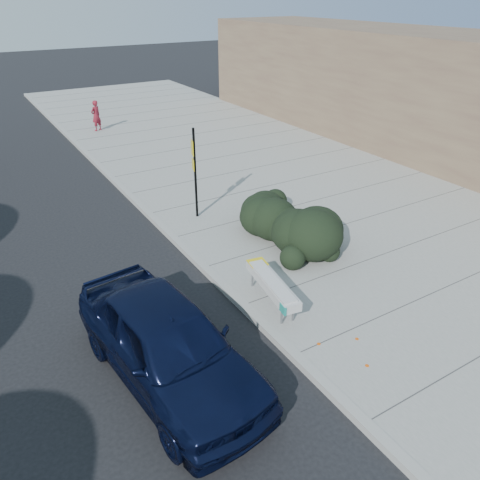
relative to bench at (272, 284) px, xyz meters
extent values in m
plane|color=black|center=(-0.60, 0.25, -0.66)|extent=(120.00, 120.00, 0.00)
cube|color=gray|center=(5.00, 5.25, -0.59)|extent=(11.20, 50.00, 0.15)
cube|color=#9E9E99|center=(-0.60, 5.25, -0.58)|extent=(0.22, 50.00, 0.17)
cylinder|color=gray|center=(-0.27, -0.78, -0.31)|extent=(0.05, 0.05, 0.41)
cylinder|color=gray|center=(0.01, -0.82, -0.31)|extent=(0.05, 0.05, 0.41)
cylinder|color=gray|center=(-0.01, 0.82, -0.31)|extent=(0.05, 0.05, 0.41)
cylinder|color=gray|center=(0.27, 0.78, -0.31)|extent=(0.05, 0.05, 0.41)
cylinder|color=gray|center=(-0.14, 0.02, -0.14)|extent=(0.29, 1.61, 0.04)
cylinder|color=gray|center=(0.14, -0.02, -0.14)|extent=(0.29, 1.61, 0.04)
cube|color=#B2B2B2|center=(0.00, 0.00, 0.01)|extent=(0.76, 2.17, 0.22)
cube|color=yellow|center=(0.14, 0.83, 0.13)|extent=(0.50, 0.49, 0.02)
cube|color=teal|center=(-0.35, -0.92, 0.01)|extent=(0.09, 0.25, 0.20)
cylinder|color=black|center=(1.95, 1.22, -0.10)|extent=(0.06, 0.06, 0.83)
cylinder|color=black|center=(1.90, 1.75, -0.10)|extent=(0.06, 0.06, 0.83)
cylinder|color=black|center=(1.92, 1.49, 0.32)|extent=(0.11, 0.54, 0.06)
cube|color=black|center=(0.67, 5.25, 0.95)|extent=(0.08, 0.08, 2.93)
cube|color=yellow|center=(0.61, 5.26, 1.80)|extent=(0.12, 0.33, 0.47)
cube|color=yellow|center=(0.61, 5.26, 1.27)|extent=(0.11, 0.31, 0.36)
ellipsoid|color=black|center=(2.31, 2.75, 0.24)|extent=(2.62, 4.26, 1.50)
imported|color=black|center=(-2.98, -0.84, 0.18)|extent=(2.54, 5.15, 1.69)
imported|color=maroon|center=(0.97, 17.53, 0.27)|extent=(0.68, 0.60, 1.56)
camera|label=1|loc=(-5.38, -7.41, 6.07)|focal=35.00mm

